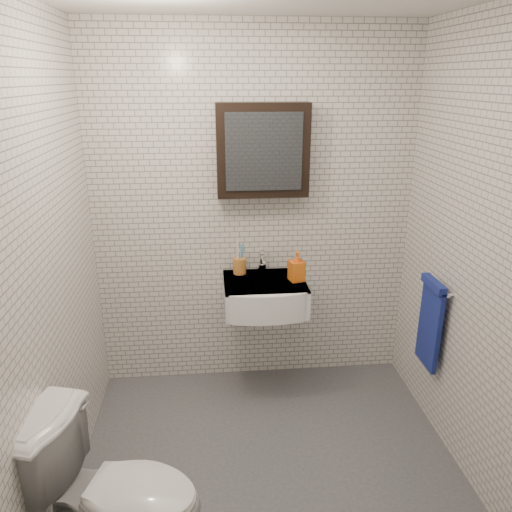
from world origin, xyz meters
name	(u,v)px	position (x,y,z in m)	size (l,w,h in m)	color
ground	(270,464)	(0.00, 0.00, 0.01)	(2.20, 2.00, 0.01)	#47494E
room_shell	(273,225)	(0.00, 0.00, 1.47)	(2.22, 2.02, 2.51)	silver
washbasin	(265,296)	(0.05, 0.73, 0.76)	(0.55, 0.50, 0.20)	white
faucet	(262,263)	(0.05, 0.93, 0.92)	(0.06, 0.20, 0.15)	silver
mirror_cabinet	(263,151)	(0.05, 0.93, 1.70)	(0.60, 0.15, 0.60)	black
towel_rail	(431,320)	(1.04, 0.35, 0.72)	(0.09, 0.30, 0.58)	silver
toothbrush_cup	(240,265)	(-0.11, 0.93, 0.91)	(0.12, 0.12, 0.25)	#B6702D
soap_bottle	(297,266)	(0.27, 0.76, 0.95)	(0.09, 0.10, 0.21)	orange
toilet	(116,495)	(-0.76, -0.55, 0.40)	(0.44, 0.78, 0.79)	silver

